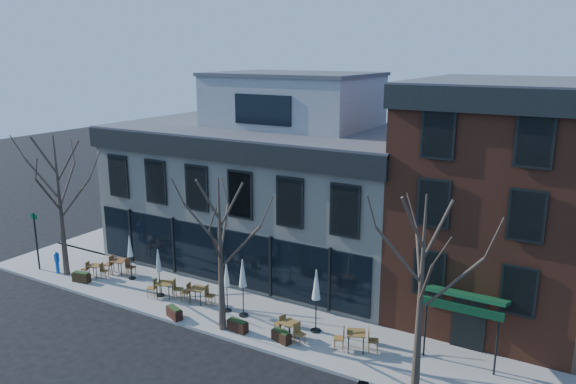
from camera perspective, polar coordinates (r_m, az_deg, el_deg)
The scene contains 25 objects.
ground at distance 30.97m, azimuth -6.75°, elevation -9.64°, with size 120.00×120.00×0.00m, color black.
sidewalk_front at distance 27.62m, azimuth -3.99°, elevation -12.47°, with size 33.50×4.70×0.15m, color gray.
sidewalk_side at distance 42.18m, azimuth -14.09°, elevation -3.35°, with size 4.50×12.00×0.15m, color gray.
corner_building at distance 33.39m, azimuth -1.64°, elevation 0.77°, with size 18.39×10.39×11.10m.
red_brick_building at distance 28.58m, azimuth 20.79°, elevation -0.55°, with size 8.20×11.78×11.18m.
tree_corner at distance 33.23m, azimuth -22.15°, elevation -1.19°, with size 3.93×3.98×7.92m.
tree_mid at distance 24.97m, azimuth -6.87°, elevation -6.20°, with size 3.50×3.55×7.04m.
tree_right at distance 21.04m, azimuth 13.36°, elevation -9.81°, with size 3.72×3.77×7.48m.
sign_pole at distance 35.23m, azimuth -24.22°, elevation -4.25°, with size 0.50×0.10×3.40m.
call_box at distance 34.60m, azimuth -22.42°, elevation -6.56°, with size 0.26×0.26×1.30m.
cafe_set_0 at distance 33.39m, azimuth -19.03°, elevation -7.46°, with size 1.66×0.85×0.85m.
cafe_set_1 at distance 33.34m, azimuth -16.73°, elevation -7.15°, with size 1.99×0.92×1.02m.
cafe_set_2 at distance 29.76m, azimuth -12.40°, elevation -9.52°, with size 1.90×1.21×0.99m.
cafe_set_3 at distance 28.87m, azimuth -9.16°, elevation -10.14°, with size 1.90×0.88×0.97m.
cafe_set_4 at distance 25.29m, azimuth 0.16°, elevation -13.68°, with size 1.80×0.95×0.93m.
cafe_set_5 at distance 24.54m, azimuth 6.93°, elevation -14.59°, with size 1.96×1.18×1.01m.
umbrella_0 at distance 32.07m, azimuth -15.77°, elevation -5.56°, with size 0.40×0.40×2.51m.
umbrella_1 at distance 29.53m, azimuth -13.03°, elevation -7.02°, with size 0.41×0.41×2.56m.
umbrella_2 at distance 27.35m, azimuth -6.26°, elevation -8.62°, with size 0.39×0.39×2.47m.
umbrella_3 at distance 26.69m, azimuth -4.63°, elevation -8.52°, with size 0.46×0.46×2.86m.
umbrella_4 at distance 25.19m, azimuth 2.89°, elevation -9.71°, with size 0.48×0.48×2.97m.
planter_0 at distance 33.04m, azimuth -20.25°, elevation -8.10°, with size 1.04×0.56×0.55m.
planter_1 at distance 27.65m, azimuth -11.48°, elevation -11.91°, with size 1.04×0.70×0.54m.
planter_2 at distance 26.06m, azimuth -5.14°, elevation -13.36°, with size 1.01×0.47×0.55m.
planter_3 at distance 25.13m, azimuth -0.68°, elevation -14.43°, with size 1.00×0.62×0.52m.
Camera 1 is at (17.35, -22.45, 12.40)m, focal length 35.00 mm.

